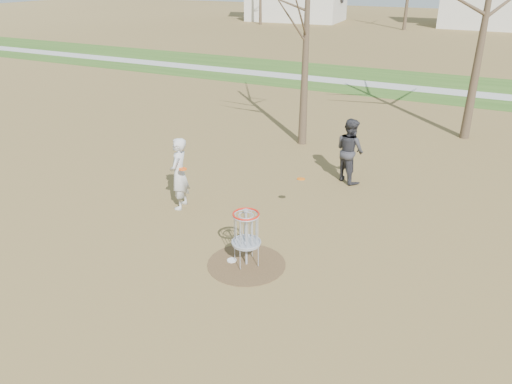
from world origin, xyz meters
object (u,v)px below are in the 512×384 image
player_standing (179,174)px  disc_grounded (232,260)px  disc_golf_basket (246,229)px  player_throwing (350,150)px

player_standing → disc_grounded: player_standing is taller
disc_grounded → disc_golf_basket: 0.97m
player_standing → player_throwing: (3.64, 3.94, -0.00)m
player_throwing → disc_grounded: player_throwing is taller
player_throwing → disc_grounded: size_ratio=9.19×
player_standing → disc_golf_basket: player_standing is taller
disc_golf_basket → disc_grounded: bearing=-174.6°
player_throwing → disc_golf_basket: size_ratio=1.50×
disc_golf_basket → player_throwing: bearing=83.7°
player_standing → disc_golf_basket: (3.01, -1.81, -0.10)m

